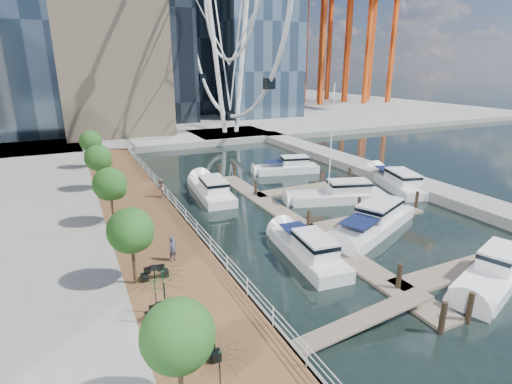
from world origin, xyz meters
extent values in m
plane|color=black|center=(0.00, 0.00, 0.00)|extent=(520.00, 520.00, 0.00)
cube|color=brown|center=(-9.00, 15.00, 0.50)|extent=(6.00, 60.00, 1.00)
cube|color=#595954|center=(-6.00, 15.00, 0.50)|extent=(0.25, 60.00, 1.00)
cube|color=gray|center=(0.00, 102.00, 0.50)|extent=(200.00, 114.00, 1.00)
cube|color=gray|center=(20.00, 20.00, 0.50)|extent=(4.00, 60.00, 1.00)
cube|color=gray|center=(14.00, 52.00, 0.50)|extent=(14.00, 12.00, 1.00)
cube|color=#6D6051|center=(3.00, 10.00, 0.10)|extent=(2.00, 32.00, 0.20)
cube|color=#6D6051|center=(9.00, -2.00, 0.10)|extent=(12.00, 2.00, 0.20)
cube|color=#6D6051|center=(9.00, 8.00, 0.10)|extent=(12.00, 2.00, 0.20)
cube|color=#6D6051|center=(9.00, 18.00, 0.10)|extent=(12.00, 2.00, 0.20)
cylinder|color=white|center=(11.50, 52.00, 14.00)|extent=(0.80, 0.80, 26.00)
cylinder|color=white|center=(16.50, 52.00, 14.00)|extent=(0.80, 0.80, 26.00)
sphere|color=#265B1E|center=(-11.40, -6.00, 4.30)|extent=(2.60, 2.60, 2.60)
cylinder|color=#3F2B1C|center=(-11.40, 4.00, 2.20)|extent=(0.20, 0.20, 2.40)
sphere|color=#265B1E|center=(-11.40, 4.00, 4.30)|extent=(2.60, 2.60, 2.60)
cylinder|color=#3F2B1C|center=(-11.40, 14.00, 2.20)|extent=(0.20, 0.20, 2.40)
sphere|color=#265B1E|center=(-11.40, 14.00, 4.30)|extent=(2.60, 2.60, 2.60)
cylinder|color=#3F2B1C|center=(-11.40, 24.00, 2.20)|extent=(0.20, 0.20, 2.40)
sphere|color=#265B1E|center=(-11.40, 24.00, 4.30)|extent=(2.60, 2.60, 2.60)
cylinder|color=#3F2B1C|center=(-11.40, 34.00, 2.20)|extent=(0.20, 0.20, 2.40)
sphere|color=#265B1E|center=(-11.40, 34.00, 4.30)|extent=(2.60, 2.60, 2.60)
imported|color=#47485F|center=(-8.71, 5.84, 1.82)|extent=(0.70, 0.59, 1.64)
imported|color=gray|center=(-6.50, 19.00, 1.92)|extent=(0.89, 1.03, 1.83)
imported|color=#2E333A|center=(-9.89, 30.91, 1.99)|extent=(1.26, 0.93, 1.98)
imported|color=#0D331F|center=(-9.92, -5.97, 2.08)|extent=(2.97, 3.00, 2.16)
imported|color=#103B17|center=(-11.10, -0.48, 2.25)|extent=(3.29, 3.33, 2.49)
imported|color=#103D21|center=(-10.53, 0.21, 2.28)|extent=(3.63, 3.66, 2.56)
camera|label=1|loc=(-13.92, -17.45, 13.08)|focal=28.00mm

